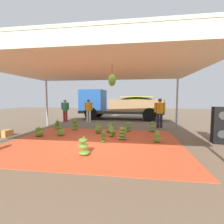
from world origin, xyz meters
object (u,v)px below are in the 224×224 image
(worker_0, at_px, (89,109))
(banana_bunch_8, at_px, (84,147))
(banana_bunch_11, at_px, (152,127))
(banana_bunch_2, at_px, (157,137))
(banana_bunch_4, at_px, (103,137))
(banana_bunch_5, at_px, (111,128))
(banana_bunch_3, at_px, (39,132))
(crate_0, at_px, (6,133))
(worker_2, at_px, (65,109))
(banana_bunch_12, at_px, (57,125))
(banana_bunch_7, at_px, (128,127))
(cargo_truck_main, at_px, (118,104))
(banana_bunch_1, at_px, (75,125))
(speaker_stack, at_px, (219,125))
(banana_bunch_10, at_px, (123,134))
(banana_bunch_0, at_px, (98,129))
(banana_bunch_13, at_px, (60,131))
(banana_bunch_9, at_px, (112,132))
(worker_1, at_px, (160,111))

(worker_0, bearing_deg, banana_bunch_8, -74.76)
(banana_bunch_8, relative_size, banana_bunch_11, 1.02)
(banana_bunch_2, distance_m, banana_bunch_4, 2.05)
(banana_bunch_5, height_order, banana_bunch_11, banana_bunch_11)
(banana_bunch_3, relative_size, crate_0, 0.98)
(banana_bunch_8, bearing_deg, banana_bunch_5, 84.92)
(banana_bunch_11, height_order, worker_2, worker_2)
(banana_bunch_12, distance_m, worker_2, 3.19)
(banana_bunch_8, bearing_deg, banana_bunch_7, 72.76)
(banana_bunch_7, relative_size, cargo_truck_main, 0.08)
(banana_bunch_2, height_order, banana_bunch_12, banana_bunch_2)
(worker_0, xyz_separation_m, worker_2, (-1.79, 0.05, -0.01))
(banana_bunch_1, xyz_separation_m, speaker_stack, (6.31, -1.71, 0.42))
(banana_bunch_10, bearing_deg, crate_0, -177.91)
(cargo_truck_main, relative_size, worker_2, 4.13)
(banana_bunch_0, distance_m, worker_0, 4.06)
(banana_bunch_10, height_order, banana_bunch_12, banana_bunch_10)
(banana_bunch_2, xyz_separation_m, banana_bunch_4, (-2.03, -0.28, -0.02))
(banana_bunch_13, bearing_deg, banana_bunch_0, 25.45)
(banana_bunch_2, distance_m, worker_2, 7.81)
(banana_bunch_1, distance_m, banana_bunch_9, 2.56)
(banana_bunch_7, relative_size, banana_bunch_10, 0.90)
(banana_bunch_3, bearing_deg, speaker_stack, -0.11)
(banana_bunch_4, distance_m, banana_bunch_12, 3.83)
(banana_bunch_3, xyz_separation_m, banana_bunch_12, (-0.04, 1.75, 0.03))
(banana_bunch_10, distance_m, banana_bunch_12, 4.14)
(banana_bunch_10, bearing_deg, banana_bunch_7, 85.19)
(worker_2, bearing_deg, crate_0, -95.98)
(banana_bunch_3, distance_m, speaker_stack, 7.32)
(banana_bunch_9, relative_size, worker_0, 0.29)
(banana_bunch_11, xyz_separation_m, worker_1, (0.54, 1.24, 0.75))
(banana_bunch_0, height_order, banana_bunch_2, banana_bunch_2)
(banana_bunch_9, distance_m, worker_0, 4.93)
(banana_bunch_8, height_order, banana_bunch_10, banana_bunch_10)
(banana_bunch_5, relative_size, banana_bunch_8, 0.92)
(speaker_stack, bearing_deg, banana_bunch_10, -179.45)
(banana_bunch_12, bearing_deg, cargo_truck_main, 60.63)
(banana_bunch_2, bearing_deg, banana_bunch_5, 142.21)
(banana_bunch_3, bearing_deg, worker_2, 100.87)
(banana_bunch_5, xyz_separation_m, worker_0, (-2.12, 3.39, 0.72))
(banana_bunch_2, bearing_deg, crate_0, 179.50)
(worker_2, bearing_deg, banana_bunch_4, -53.60)
(banana_bunch_0, height_order, banana_bunch_12, banana_bunch_12)
(banana_bunch_1, height_order, crate_0, banana_bunch_1)
(banana_bunch_9, relative_size, worker_1, 0.28)
(banana_bunch_7, distance_m, banana_bunch_11, 1.21)
(cargo_truck_main, relative_size, worker_1, 3.99)
(banana_bunch_1, relative_size, crate_0, 1.34)
(banana_bunch_4, distance_m, worker_1, 4.48)
(banana_bunch_0, relative_size, banana_bunch_5, 0.93)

